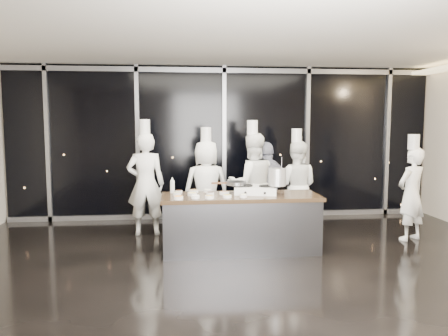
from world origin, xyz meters
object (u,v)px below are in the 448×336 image
Objects in this scene: chef_left at (206,187)px; guest at (267,187)px; frying_pan at (236,183)px; stock_pot at (277,177)px; chef_side at (411,193)px; chef_far_left at (146,183)px; chef_right at (296,185)px; chef_center at (252,184)px; demo_counter at (241,223)px; stove at (256,190)px.

chef_left is 1.16× the size of guest.
guest is at bearing 67.46° from frying_pan.
guest is (0.71, 0.99, -0.23)m from frying_pan.
chef_left is 1.12m from guest.
chef_side is at bearing 9.21° from stock_pot.
frying_pan is 0.66m from stock_pot.
chef_side is at bearing 168.56° from chef_far_left.
chef_right is at bearing 179.84° from chef_far_left.
chef_center is at bearing 77.60° from frying_pan.
chef_left is 0.83m from chef_center.
chef_center reaches higher than chef_side.
chef_right is at bearing -51.55° from chef_side.
chef_left is at bearing 175.89° from chef_far_left.
chef_side is (2.37, -0.76, -0.02)m from guest.
chef_right reaches higher than demo_counter.
chef_far_left reaches higher than chef_side.
guest is at bearing 176.89° from chef_far_left.
stove is at bearing -19.10° from chef_side.
chef_far_left reaches higher than demo_counter.
chef_right reaches higher than chef_side.
stove is 1.30m from chef_left.
chef_center is at bearing 97.24° from stove.
guest reaches higher than stove.
stock_pot is 2.50m from chef_side.
stock_pot is 0.14× the size of chef_right.
chef_far_left is 1.07× the size of chef_left.
stove is at bearing 79.03° from chef_center.
stove is 2.13m from chef_far_left.
stock_pot reaches higher than frying_pan.
stove is 1.54m from chef_right.
chef_right is (0.57, 0.12, 0.01)m from guest.
chef_left is at bearing -16.29° from chef_center.
stock_pot is 1.07m from chef_center.
frying_pan is (-0.31, 0.07, 0.10)m from stove.
chef_far_left is 1.14× the size of chef_side.
stock_pot is 0.14× the size of chef_left.
guest is at bearing 171.09° from chef_left.
chef_left reaches higher than chef_side.
guest is (0.08, 1.15, -0.34)m from stock_pot.
demo_counter is 3.42× the size of stove.
chef_right is at bearing 175.61° from chef_left.
chef_center is at bearing -38.41° from chef_side.
chef_center is (0.34, 0.99, 0.47)m from demo_counter.
stove reaches higher than demo_counter.
chef_right reaches higher than stock_pot.
stove is 0.43× the size of guest.
chef_far_left is (-1.80, 1.14, -0.02)m from stove.
chef_side is at bearing 140.22° from guest.
frying_pan is 1.71m from chef_right.
guest is 0.88× the size of chef_right.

